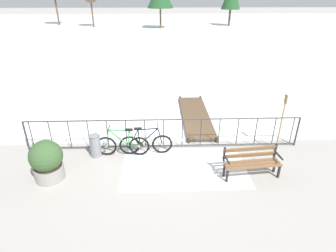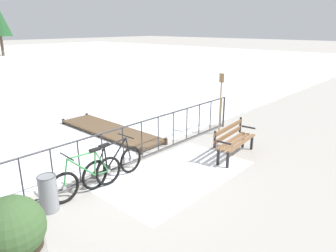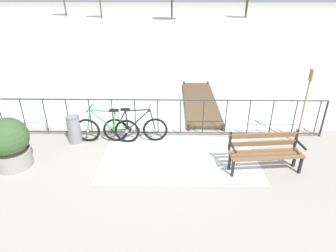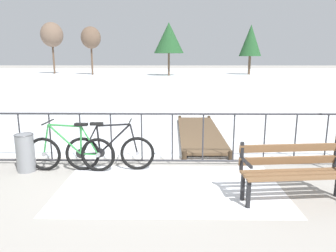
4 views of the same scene
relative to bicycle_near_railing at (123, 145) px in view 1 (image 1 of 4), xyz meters
name	(u,v)px [view 1 (image 1 of 4)]	position (x,y,z in m)	size (l,w,h in m)	color
ground_plane	(164,148)	(1.32, 0.41, -0.37)	(160.00, 160.00, 0.00)	#9E9991
frozen_pond	(159,32)	(1.32, 28.81, -0.35)	(80.00, 56.00, 0.03)	white
snow_patch	(184,168)	(1.90, -0.79, -0.36)	(3.71, 2.15, 0.01)	white
railing_fence	(164,133)	(1.32, 0.41, 0.19)	(9.06, 0.06, 1.07)	#2D2D33
bicycle_near_railing	(123,145)	(0.00, 0.00, 0.00)	(1.71, 0.52, 0.97)	black
bicycle_second	(146,144)	(0.73, 0.06, 0.00)	(1.71, 0.52, 0.97)	black
park_bench	(251,160)	(3.77, -1.20, 0.14)	(1.64, 0.63, 0.89)	brown
planter_with_shrub	(47,161)	(-1.94, -1.16, 0.22)	(0.90, 0.90, 1.19)	gray
trash_bin	(95,146)	(-0.87, -0.02, 0.00)	(0.35, 0.35, 0.73)	gray
oar_upright	(282,120)	(5.04, 0.07, 0.77)	(0.04, 0.16, 1.98)	#937047
wooden_dock	(195,115)	(2.69, 2.76, -0.25)	(1.10, 4.21, 0.20)	brown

